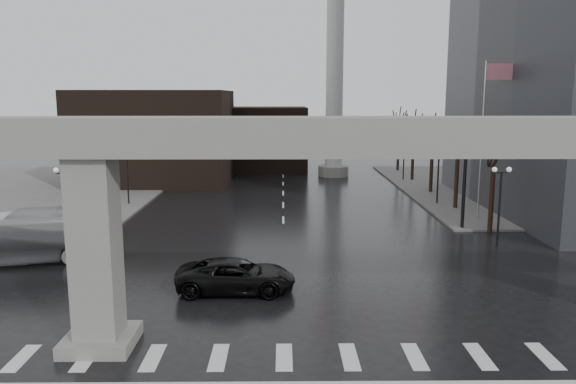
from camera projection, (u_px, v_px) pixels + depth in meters
The scene contains 22 objects.
ground at pixel (284, 345), 21.53m from camera, with size 160.00×160.00×0.00m, color black.
sidewalk_ne at pixel (538, 189), 57.24m from camera, with size 28.00×36.00×0.15m, color #646160.
sidewalk_nw at pixel (27, 189), 56.75m from camera, with size 28.00×36.00×0.15m, color #646160.
elevated_guideway at pixel (319, 167), 20.37m from camera, with size 48.00×2.60×8.70m.
building_far_left at pixel (156, 136), 61.94m from camera, with size 16.00×14.00×10.00m, color black.
building_far_mid at pixel (267, 139), 72.07m from camera, with size 10.00×10.00×8.00m, color black.
smokestack at pixel (335, 61), 64.65m from camera, with size 3.60×3.60×30.00m.
signal_mast_arm at pixel (412, 148), 39.15m from camera, with size 12.12×0.43×8.00m.
flagpole_assembly at pixel (487, 122), 42.07m from camera, with size 2.06×0.12×12.00m.
lamp_right_0 at pixel (500, 193), 34.86m from camera, with size 1.22×0.32×5.11m.
lamp_right_1 at pixel (439, 165), 48.66m from camera, with size 1.22×0.32×5.11m.
lamp_right_2 at pixel (404, 150), 62.45m from camera, with size 1.22×0.32×5.11m.
lamp_left_0 at pixel (65, 194), 34.61m from camera, with size 1.22×0.32×5.11m.
lamp_left_1 at pixel (127, 166), 48.40m from camera, with size 1.22×0.32×5.11m.
lamp_left_2 at pixel (161, 150), 62.20m from camera, with size 1.22×0.32×5.11m.
tree_right_0 at pixel (492, 193), 38.95m from camera, with size 1.09×1.58×7.50m.
tree_right_1 at pixel (457, 176), 46.82m from camera, with size 1.09×1.61×7.67m.
tree_right_2 at pixel (432, 164), 54.69m from camera, with size 1.10×1.63×7.85m.
tree_right_3 at pixel (413, 154), 62.56m from camera, with size 1.11×1.66×8.02m.
tree_right_4 at pixel (399, 147), 70.44m from camera, with size 1.12×1.69×8.19m.
pickup_truck at pixel (236, 276), 27.29m from camera, with size 2.66×5.77×1.60m, color black.
city_bus at pixel (20, 237), 32.01m from camera, with size 2.51×10.71×2.98m, color #A6A7AB.
Camera 1 is at (-0.04, -20.22, 9.45)m, focal length 35.00 mm.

